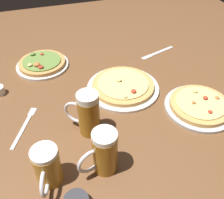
% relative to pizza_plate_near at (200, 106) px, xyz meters
% --- Properties ---
extents(ground_plane, '(2.40, 2.40, 0.03)m').
position_rel_pizza_plate_near_xyz_m(ground_plane, '(-0.34, 0.14, -0.03)').
color(ground_plane, brown).
extents(pizza_plate_near, '(0.29, 0.29, 0.05)m').
position_rel_pizza_plate_near_xyz_m(pizza_plate_near, '(0.00, 0.00, 0.00)').
color(pizza_plate_near, '#B2B2B7').
rests_on(pizza_plate_near, ground_plane).
extents(pizza_plate_far, '(0.33, 0.33, 0.05)m').
position_rel_pizza_plate_near_xyz_m(pizza_plate_far, '(-0.26, 0.22, -0.00)').
color(pizza_plate_far, silver).
rests_on(pizza_plate_far, ground_plane).
extents(pizza_plate_side, '(0.27, 0.27, 0.05)m').
position_rel_pizza_plate_near_xyz_m(pizza_plate_side, '(-0.59, 0.53, 0.00)').
color(pizza_plate_side, silver).
rests_on(pizza_plate_side, ground_plane).
extents(beer_mug_dark, '(0.08, 0.13, 0.14)m').
position_rel_pizza_plate_near_xyz_m(beer_mug_dark, '(-0.64, -0.15, 0.05)').
color(beer_mug_dark, '#B27A23').
rests_on(beer_mug_dark, ground_plane).
extents(beer_mug_amber, '(0.14, 0.08, 0.17)m').
position_rel_pizza_plate_near_xyz_m(beer_mug_amber, '(-0.46, -0.16, 0.07)').
color(beer_mug_amber, '#9E6619').
rests_on(beer_mug_amber, ground_plane).
extents(beer_mug_pale, '(0.12, 0.11, 0.18)m').
position_rel_pizza_plate_near_xyz_m(beer_mug_pale, '(-0.47, 0.02, 0.07)').
color(beer_mug_pale, '#9E6619').
rests_on(beer_mug_pale, ground_plane).
extents(fork_left, '(0.11, 0.21, 0.01)m').
position_rel_pizza_plate_near_xyz_m(fork_left, '(-0.71, 0.12, -0.01)').
color(fork_left, silver).
rests_on(fork_left, ground_plane).
extents(knife_right, '(0.22, 0.09, 0.01)m').
position_rel_pizza_plate_near_xyz_m(knife_right, '(0.03, 0.47, -0.01)').
color(knife_right, silver).
rests_on(knife_right, ground_plane).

